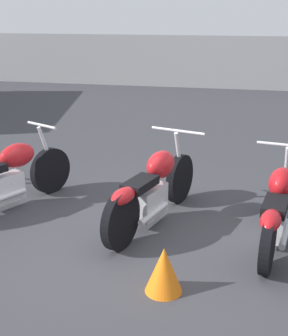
# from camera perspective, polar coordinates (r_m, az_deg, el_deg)

# --- Properties ---
(ground_plane) EXTENTS (60.00, 60.00, 0.00)m
(ground_plane) POSITION_cam_1_polar(r_m,az_deg,el_deg) (5.33, -1.48, -8.77)
(ground_plane) COLOR #38383D
(fence_back) EXTENTS (40.00, 0.04, 1.68)m
(fence_back) POSITION_cam_1_polar(r_m,az_deg,el_deg) (15.70, 8.38, 12.62)
(fence_back) COLOR gray
(fence_back) RESTS_ON ground_plane
(motorcycle_slot_1) EXTENTS (1.01, 1.88, 1.01)m
(motorcycle_slot_1) POSITION_cam_1_polar(r_m,az_deg,el_deg) (6.23, -16.51, -1.07)
(motorcycle_slot_1) COLOR black
(motorcycle_slot_1) RESTS_ON ground_plane
(motorcycle_slot_2) EXTENTS (0.90, 2.09, 1.02)m
(motorcycle_slot_2) POSITION_cam_1_polar(r_m,az_deg,el_deg) (5.55, 1.04, -2.57)
(motorcycle_slot_2) COLOR black
(motorcycle_slot_2) RESTS_ON ground_plane
(motorcycle_slot_3) EXTENTS (0.73, 2.02, 0.97)m
(motorcycle_slot_3) POSITION_cam_1_polar(r_m,az_deg,el_deg) (5.31, 15.99, -4.67)
(motorcycle_slot_3) COLOR black
(motorcycle_slot_3) RESTS_ON ground_plane
(traffic_cone_far) EXTENTS (0.35, 0.35, 0.44)m
(traffic_cone_far) POSITION_cam_1_polar(r_m,az_deg,el_deg) (4.35, 2.43, -12.30)
(traffic_cone_far) COLOR orange
(traffic_cone_far) RESTS_ON ground_plane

